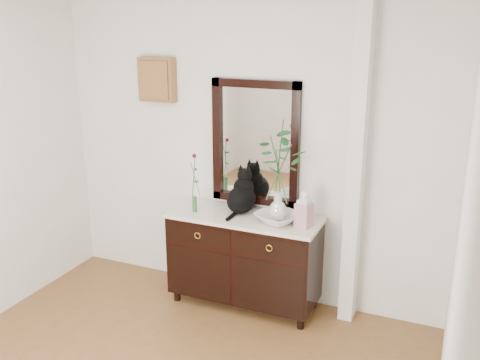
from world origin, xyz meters
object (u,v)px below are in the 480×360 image
at_px(sideboard, 244,255).
at_px(cat, 241,191).
at_px(lotus_bowl, 278,218).
at_px(ginger_jar, 304,208).

xyz_separation_m(sideboard, cat, (-0.06, 0.07, 0.57)).
relative_size(sideboard, cat, 3.40).
bearing_deg(sideboard, lotus_bowl, -7.83).
height_order(cat, ginger_jar, cat).
bearing_deg(ginger_jar, sideboard, 175.92).
xyz_separation_m(sideboard, lotus_bowl, (0.32, -0.04, 0.42)).
bearing_deg(lotus_bowl, ginger_jar, 1.27).
distance_m(lotus_bowl, ginger_jar, 0.25).
bearing_deg(cat, ginger_jar, -10.19).
bearing_deg(lotus_bowl, cat, 163.38).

